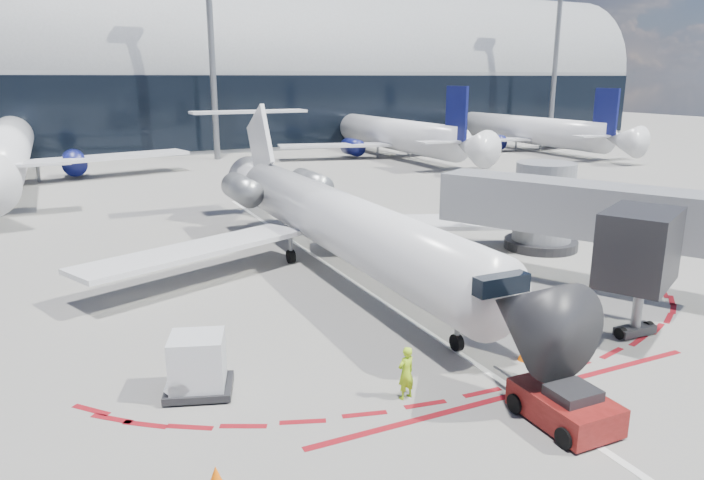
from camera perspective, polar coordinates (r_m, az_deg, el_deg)
name	(u,v)px	position (r m, az deg, el deg)	size (l,w,h in m)	color
ground	(356,284)	(29.14, 0.36, -4.00)	(260.00, 260.00, 0.00)	slate
apron_centerline	(338,272)	(30.87, -1.24, -2.91)	(0.25, 40.00, 0.01)	silver
apron_stop_bar	(519,393)	(20.21, 14.96, -13.30)	(14.00, 0.25, 0.01)	maroon
terminal_building	(147,83)	(90.68, -18.14, 13.42)	(150.00, 24.15, 24.00)	#939698
jet_bridge	(570,214)	(31.47, 19.17, 2.26)	(10.03, 15.20, 4.90)	gray
light_mast_centre	(212,47)	(74.92, -12.65, 16.72)	(0.70, 0.70, 25.00)	slate
light_mast_east	(556,54)	(99.02, 18.05, 15.77)	(0.70, 0.70, 25.00)	slate
regional_jet	(330,217)	(31.15, -1.99, 2.11)	(24.85, 30.64, 7.67)	silver
pushback_tug	(565,406)	(18.80, 18.78, -14.06)	(1.95, 4.53, 1.18)	#5A0F0C
ramp_worker	(406,373)	(19.00, 4.92, -11.94)	(0.60, 0.39, 1.64)	#A5DE17
uld_container	(198,365)	(19.73, -13.84, -10.98)	(2.40, 2.21, 1.85)	black
safety_cone_left	(216,475)	(16.02, -12.28, -20.18)	(0.35, 0.35, 0.49)	#FA6005
safety_cone_right	(524,352)	(22.27, 15.38, -9.83)	(0.40, 0.40, 0.56)	#FA6005
bg_airliner_0	(0,114)	(64.78, -29.34, 9.96)	(37.81, 40.04, 12.23)	silver
bg_airliner_1	(390,112)	(76.65, 3.47, 11.57)	(32.60, 34.52, 10.55)	silver
bg_airliner_2	(526,110)	(86.66, 15.52, 11.29)	(31.28, 33.12, 10.12)	silver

